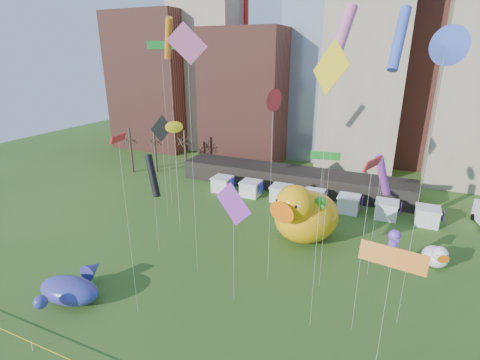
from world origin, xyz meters
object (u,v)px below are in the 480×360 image
at_px(seahorse_green, 319,210).
at_px(small_duck, 436,256).
at_px(big_duck, 304,214).
at_px(seahorse_purple, 393,243).
at_px(whale_inflatable, 71,288).

bearing_deg(seahorse_green, small_duck, -21.08).
bearing_deg(big_duck, seahorse_green, 10.55).
bearing_deg(seahorse_green, seahorse_purple, -39.54).
relative_size(big_duck, seahorse_purple, 2.28).
height_order(small_duck, whale_inflatable, small_duck).
height_order(big_duck, small_duck, big_duck).
distance_m(big_duck, small_duck, 14.39).
height_order(seahorse_purple, whale_inflatable, seahorse_purple).
xyz_separation_m(small_duck, whale_inflatable, (-30.59, -19.62, -0.04)).
bearing_deg(seahorse_purple, small_duck, 16.17).
bearing_deg(whale_inflatable, big_duck, 44.91).
xyz_separation_m(seahorse_purple, whale_inflatable, (-26.23, -16.81, -2.01)).
bearing_deg(whale_inflatable, small_duck, 27.65).
relative_size(big_duck, seahorse_green, 1.76).
height_order(small_duck, seahorse_green, seahorse_green).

